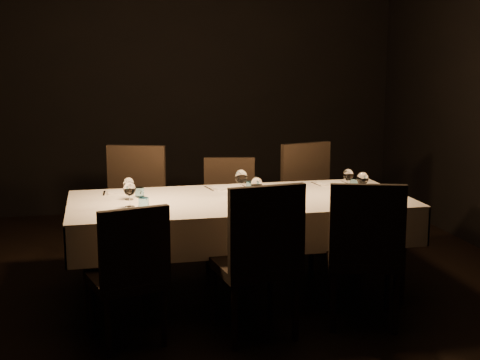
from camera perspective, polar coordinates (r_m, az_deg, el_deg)
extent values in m
cube|color=black|center=(5.21, 0.00, -9.83)|extent=(5.00, 6.00, 0.01)
cube|color=black|center=(7.84, -4.71, 8.31)|extent=(5.00, 0.01, 3.00)
cube|color=black|center=(2.07, 17.90, 1.28)|extent=(5.00, 0.01, 3.00)
cube|color=black|center=(5.00, 0.00, -1.92)|extent=(2.40, 1.00, 0.04)
cylinder|color=black|center=(4.59, -12.79, -8.22)|extent=(0.07, 0.07, 0.71)
cylinder|color=black|center=(5.39, -12.74, -5.36)|extent=(0.07, 0.07, 0.71)
cylinder|color=black|center=(5.07, 13.59, -6.43)|extent=(0.07, 0.07, 0.71)
cylinder|color=black|center=(5.80, 10.00, -4.10)|extent=(0.07, 0.07, 0.71)
cube|color=beige|center=(4.99, 0.00, -1.62)|extent=(2.52, 1.12, 0.01)
cube|color=beige|center=(5.55, -1.21, -1.90)|extent=(2.52, 0.01, 0.28)
cube|color=beige|center=(4.50, 1.50, -4.91)|extent=(2.52, 0.01, 0.28)
cube|color=beige|center=(5.42, 13.07, -2.49)|extent=(0.01, 1.12, 0.28)
cube|color=beige|center=(4.92, -14.45, -3.89)|extent=(0.01, 1.12, 0.28)
cylinder|color=black|center=(4.63, -8.13, -10.03)|extent=(0.04, 0.04, 0.38)
cylinder|color=black|center=(4.31, -6.51, -11.58)|extent=(0.04, 0.04, 0.38)
cylinder|color=black|center=(4.53, -12.50, -10.64)|extent=(0.04, 0.04, 0.38)
cylinder|color=black|center=(4.21, -11.19, -12.29)|extent=(0.04, 0.04, 0.38)
cube|color=black|center=(4.34, -9.67, -8.41)|extent=(0.54, 0.54, 0.06)
cube|color=black|center=(4.09, -8.97, -5.66)|extent=(0.44, 0.16, 0.48)
cube|color=silver|center=(4.51, -9.82, -2.93)|extent=(0.23, 0.16, 0.02)
cube|color=silver|center=(4.51, -11.59, -3.06)|extent=(0.03, 0.20, 0.01)
cube|color=silver|center=(4.52, -8.05, -2.92)|extent=(0.03, 0.20, 0.01)
cylinder|color=#B5DFF2|center=(4.69, -8.23, -1.98)|extent=(0.07, 0.07, 0.08)
cylinder|color=white|center=(4.77, -9.36, -2.25)|extent=(0.07, 0.07, 0.00)
cylinder|color=white|center=(4.76, -9.38, -1.73)|extent=(0.01, 0.01, 0.08)
ellipsoid|color=white|center=(4.74, -9.41, -0.74)|extent=(0.09, 0.09, 0.10)
cylinder|color=black|center=(4.73, 2.62, -9.17)|extent=(0.04, 0.04, 0.43)
cylinder|color=black|center=(4.37, 4.78, -10.89)|extent=(0.04, 0.04, 0.43)
cylinder|color=black|center=(4.59, -2.25, -9.79)|extent=(0.04, 0.04, 0.43)
cylinder|color=black|center=(4.22, -0.46, -11.65)|extent=(0.04, 0.04, 0.43)
cube|color=black|center=(4.39, 1.19, -7.32)|extent=(0.56, 0.56, 0.06)
cube|color=black|center=(4.11, 2.32, -4.18)|extent=(0.50, 0.12, 0.54)
cube|color=silver|center=(4.64, 1.59, -2.41)|extent=(0.22, 0.15, 0.02)
cube|color=silver|center=(4.61, -0.07, -2.55)|extent=(0.02, 0.20, 0.01)
cube|color=silver|center=(4.67, 3.22, -2.38)|extent=(0.02, 0.20, 0.01)
cylinder|color=#B5DFF2|center=(4.84, 2.66, -1.50)|extent=(0.07, 0.07, 0.08)
cylinder|color=white|center=(4.90, 1.41, -1.77)|extent=(0.07, 0.07, 0.00)
cylinder|color=white|center=(4.89, 1.42, -1.27)|extent=(0.01, 0.01, 0.08)
ellipsoid|color=white|center=(4.87, 1.42, -0.32)|extent=(0.09, 0.09, 0.10)
cylinder|color=black|center=(4.94, 12.47, -8.60)|extent=(0.04, 0.04, 0.42)
cylinder|color=black|center=(4.56, 13.13, -10.27)|extent=(0.04, 0.04, 0.42)
cylinder|color=black|center=(4.90, 7.73, -8.60)|extent=(0.04, 0.04, 0.42)
cylinder|color=black|center=(4.52, 7.98, -10.28)|extent=(0.04, 0.04, 0.42)
cube|color=black|center=(4.65, 10.43, -6.61)|extent=(0.60, 0.60, 0.06)
cube|color=black|center=(4.37, 10.82, -3.75)|extent=(0.48, 0.19, 0.53)
cube|color=silver|center=(4.90, 10.99, -1.90)|extent=(0.24, 0.17, 0.02)
cube|color=silver|center=(4.84, 9.43, -2.04)|extent=(0.04, 0.20, 0.01)
cube|color=silver|center=(4.96, 12.50, -1.87)|extent=(0.04, 0.20, 0.01)
cylinder|color=#B5DFF2|center=(5.11, 11.68, -1.04)|extent=(0.07, 0.07, 0.08)
cylinder|color=white|center=(5.15, 10.37, -1.32)|extent=(0.07, 0.07, 0.00)
cylinder|color=white|center=(5.14, 10.39, -0.83)|extent=(0.01, 0.01, 0.09)
ellipsoid|color=white|center=(5.13, 10.42, 0.11)|extent=(0.09, 0.09, 0.10)
cylinder|color=black|center=(5.61, -11.91, -6.12)|extent=(0.04, 0.04, 0.44)
cylinder|color=black|center=(6.00, -10.66, -4.97)|extent=(0.04, 0.04, 0.44)
cylinder|color=black|center=(5.50, -7.67, -6.34)|extent=(0.04, 0.04, 0.44)
cylinder|color=black|center=(5.90, -6.69, -5.15)|extent=(0.04, 0.04, 0.44)
cube|color=black|center=(5.68, -9.31, -3.18)|extent=(0.64, 0.64, 0.07)
cube|color=black|center=(5.83, -8.82, 0.27)|extent=(0.49, 0.21, 0.55)
cube|color=silver|center=(5.26, -10.10, -1.02)|extent=(0.21, 0.14, 0.01)
cube|color=silver|center=(5.25, -11.51, -1.12)|extent=(0.03, 0.19, 0.01)
cube|color=silver|center=(5.26, -8.68, -1.01)|extent=(0.02, 0.19, 0.01)
cylinder|color=#B5DFF2|center=(5.08, -8.56, -1.04)|extent=(0.07, 0.07, 0.07)
cylinder|color=white|center=(5.00, -9.45, -1.65)|extent=(0.06, 0.06, 0.00)
cylinder|color=white|center=(5.00, -9.46, -1.19)|extent=(0.01, 0.01, 0.08)
ellipsoid|color=white|center=(4.98, -9.49, -0.31)|extent=(0.08, 0.08, 0.09)
cylinder|color=black|center=(5.65, -2.75, -6.05)|extent=(0.04, 0.04, 0.39)
cylinder|color=black|center=(6.00, -2.65, -5.05)|extent=(0.04, 0.04, 0.39)
cylinder|color=black|center=(5.66, 0.97, -6.04)|extent=(0.04, 0.04, 0.39)
cylinder|color=black|center=(6.01, 0.84, -5.03)|extent=(0.04, 0.04, 0.39)
cube|color=black|center=(5.77, -0.90, -3.41)|extent=(0.52, 0.52, 0.06)
cube|color=black|center=(5.90, -0.92, -0.40)|extent=(0.45, 0.14, 0.48)
cube|color=silver|center=(5.35, -1.06, -0.63)|extent=(0.26, 0.20, 0.02)
cube|color=silver|center=(5.32, -2.66, -0.76)|extent=(0.06, 0.22, 0.01)
cube|color=silver|center=(5.38, 0.51, -0.62)|extent=(0.05, 0.21, 0.01)
cylinder|color=#B5DFF2|center=(5.20, 0.95, -0.58)|extent=(0.08, 0.08, 0.08)
cylinder|color=white|center=(5.11, 0.10, -1.24)|extent=(0.07, 0.07, 0.00)
cylinder|color=white|center=(5.10, 0.10, -0.71)|extent=(0.01, 0.01, 0.09)
ellipsoid|color=white|center=(5.09, 0.10, 0.30)|extent=(0.10, 0.10, 0.11)
cylinder|color=black|center=(5.72, 6.11, -5.65)|extent=(0.04, 0.04, 0.43)
cylinder|color=black|center=(6.06, 3.91, -4.69)|extent=(0.04, 0.04, 0.43)
cylinder|color=black|center=(5.96, 9.47, -5.08)|extent=(0.04, 0.04, 0.43)
cylinder|color=black|center=(6.28, 7.17, -4.19)|extent=(0.04, 0.04, 0.43)
cube|color=black|center=(5.94, 6.72, -2.58)|extent=(0.61, 0.61, 0.06)
cube|color=black|center=(6.06, 5.61, 0.63)|extent=(0.49, 0.18, 0.54)
cube|color=silver|center=(5.58, 7.77, -0.26)|extent=(0.22, 0.16, 0.01)
cube|color=silver|center=(5.54, 6.50, -0.37)|extent=(0.03, 0.19, 0.01)
cube|color=silver|center=(5.63, 9.02, -0.26)|extent=(0.03, 0.19, 0.01)
cylinder|color=#B5DFF2|center=(5.46, 9.71, -0.26)|extent=(0.07, 0.07, 0.07)
cylinder|color=white|center=(5.36, 9.18, -0.82)|extent=(0.06, 0.06, 0.00)
cylinder|color=white|center=(5.35, 9.19, -0.38)|extent=(0.01, 0.01, 0.08)
ellipsoid|color=white|center=(5.34, 9.22, 0.44)|extent=(0.08, 0.08, 0.09)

